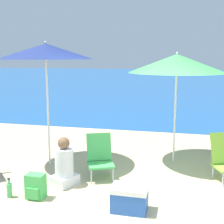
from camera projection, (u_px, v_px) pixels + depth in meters
The scene contains 9 objects.
ground_plane at pixel (140, 215), 4.08m from camera, with size 60.00×60.00×0.00m, color #C6B284.
sea_water at pixel (181, 79), 27.56m from camera, with size 60.00×40.00×0.01m.
beach_umbrella_navy at pixel (46, 51), 5.64m from camera, with size 1.72×1.72×2.31m.
beach_umbrella_green at pixel (177, 63), 5.78m from camera, with size 1.80×1.80×2.12m.
beach_chair_green at pixel (100, 155), 5.29m from camera, with size 0.58×0.61×0.74m.
person_seated_near at pixel (64, 166), 4.97m from camera, with size 0.46×0.49×0.79m.
backpack_green at pixel (36, 186), 4.52m from camera, with size 0.27×0.21×0.37m.
water_bottle at pixel (9, 190), 4.56m from camera, with size 0.08×0.08×0.29m.
cooler_box at pixel (130, 198), 4.16m from camera, with size 0.48×0.33×0.34m.
Camera 1 is at (0.53, -3.75, 2.05)m, focal length 50.00 mm.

